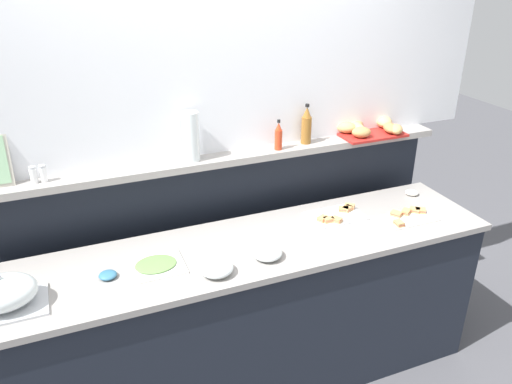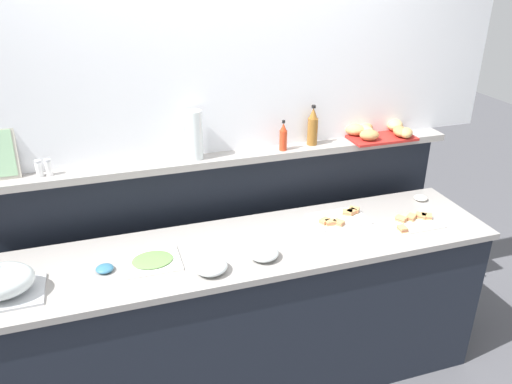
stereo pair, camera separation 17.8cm
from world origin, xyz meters
The scene contains 18 objects.
ground_plane centered at (0.00, 0.60, 0.00)m, with size 12.00×12.00×0.00m, color #4C4C51.
buffet_counter centered at (0.00, 0.00, 0.47)m, with size 2.74×0.62×0.94m.
back_ledge_unit centered at (0.00, 0.48, 0.68)m, with size 2.84×0.22×1.29m.
upper_wall_panel centered at (0.00, 0.51, 1.94)m, with size 3.44×0.08×1.31m, color white.
sandwich_platter_side centered at (0.98, -0.07, 0.95)m, with size 0.31×0.17×0.04m.
sandwich_platter_front centered at (0.61, 0.10, 0.95)m, with size 0.32×0.21×0.04m.
cold_cuts_platter centered at (-0.45, -0.02, 0.95)m, with size 0.27×0.23×0.02m.
serving_cloche centered at (-1.11, -0.09, 1.01)m, with size 0.34×0.24×0.17m.
glass_bowl_large centered at (-0.20, -0.18, 0.97)m, with size 0.16×0.16×0.06m.
glass_bowl_medium centered at (0.08, -0.14, 0.97)m, with size 0.15×0.15×0.06m.
condiment_bowl_teal centered at (-0.68, -0.02, 0.95)m, with size 0.08×0.08×0.03m, color teal.
condiment_bowl_dark centered at (1.20, 0.18, 0.95)m, with size 0.08×0.08×0.03m, color silver.
vinegar_bottle_amber centered at (0.56, 0.42, 1.39)m, with size 0.06×0.06×0.24m.
hot_sauce_bottle centered at (0.37, 0.38, 1.36)m, with size 0.04×0.04×0.18m.
salt_shaker centered at (-0.93, 0.41, 1.33)m, with size 0.03×0.03×0.09m.
pepper_shaker centered at (-0.88, 0.41, 1.33)m, with size 0.03×0.03×0.09m.
bread_basket centered at (1.00, 0.41, 1.32)m, with size 0.43×0.30×0.08m.
water_carafe centered at (-0.13, 0.41, 1.42)m, with size 0.09×0.09×0.27m, color silver.
Camera 2 is at (-0.60, -2.15, 2.31)m, focal length 35.45 mm.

